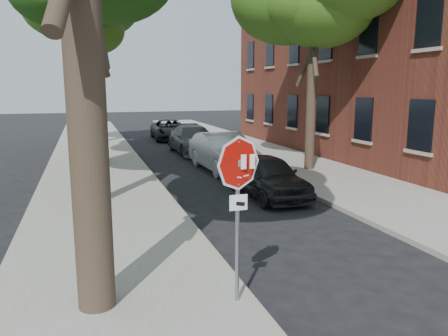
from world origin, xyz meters
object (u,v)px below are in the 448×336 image
object	(u,v)px
car_b	(223,152)
car_d	(170,130)
stop_sign	(238,187)
car_a	(267,176)
tree_far	(81,20)
apartment_building	(412,7)
car_c	(193,140)

from	to	relation	value
car_b	car_d	world-z (taller)	car_b
stop_sign	car_b	bearing A→B (deg)	73.57
car_a	car_d	size ratio (longest dim) A/B	0.82
stop_sign	tree_far	world-z (taller)	tree_far
apartment_building	car_d	bearing A→B (deg)	141.57
car_c	car_a	bearing A→B (deg)	-90.80
apartment_building	tree_far	size ratio (longest dim) A/B	2.17
stop_sign	car_d	distance (m)	23.34
tree_far	car_a	xyz separation A→B (m)	(5.32, -14.62, -6.54)
tree_far	car_a	world-z (taller)	tree_far
tree_far	car_b	xyz separation A→B (m)	(5.32, -9.95, -6.43)
car_a	car_d	xyz separation A→B (m)	(0.00, 16.55, -0.00)
car_d	car_c	bearing A→B (deg)	-87.53
tree_far	car_b	size ratio (longest dim) A/B	1.95
car_b	car_c	world-z (taller)	car_b
car_c	car_d	distance (m)	6.67
tree_far	car_d	bearing A→B (deg)	19.98
apartment_building	car_c	size ratio (longest dim) A/B	4.01
car_d	stop_sign	bearing A→B (deg)	-95.67
stop_sign	car_a	bearing A→B (deg)	63.16
apartment_building	car_b	bearing A→B (deg)	-166.02
car_b	stop_sign	bearing A→B (deg)	-109.14
apartment_building	tree_far	distance (m)	18.18
stop_sign	car_b	world-z (taller)	stop_sign
car_d	tree_far	bearing A→B (deg)	-157.54
stop_sign	car_b	distance (m)	11.72
tree_far	car_b	bearing A→B (deg)	-61.86
car_b	car_d	distance (m)	11.88
car_c	car_d	size ratio (longest dim) A/B	1.05
car_c	tree_far	bearing A→B (deg)	137.51
stop_sign	tree_far	size ratio (longest dim) A/B	0.28
apartment_building	car_c	world-z (taller)	apartment_building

